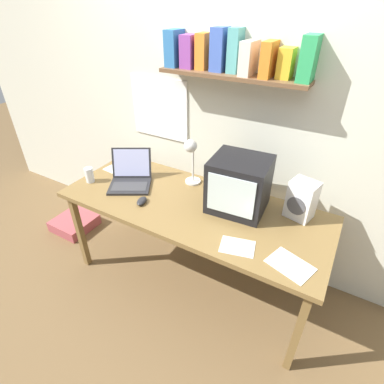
# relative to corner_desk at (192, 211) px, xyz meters

# --- Properties ---
(ground_plane) EXTENTS (12.00, 12.00, 0.00)m
(ground_plane) POSITION_rel_corner_desk_xyz_m (0.00, 0.00, -0.69)
(ground_plane) COLOR brown
(back_wall) EXTENTS (5.60, 0.24, 2.60)m
(back_wall) POSITION_rel_corner_desk_xyz_m (-0.00, 0.51, 0.62)
(back_wall) COLOR beige
(back_wall) RESTS_ON ground_plane
(corner_desk) EXTENTS (1.86, 0.75, 0.75)m
(corner_desk) POSITION_rel_corner_desk_xyz_m (0.00, 0.00, 0.00)
(corner_desk) COLOR brown
(corner_desk) RESTS_ON ground_plane
(crt_monitor) EXTENTS (0.39, 0.36, 0.36)m
(crt_monitor) POSITION_rel_corner_desk_xyz_m (0.28, 0.12, 0.24)
(crt_monitor) COLOR black
(crt_monitor) RESTS_ON corner_desk
(laptop) EXTENTS (0.42, 0.42, 0.24)m
(laptop) POSITION_rel_corner_desk_xyz_m (-0.55, 0.01, 0.12)
(laptop) COLOR #232326
(laptop) RESTS_ON corner_desk
(desk_lamp) EXTENTS (0.12, 0.16, 0.37)m
(desk_lamp) POSITION_rel_corner_desk_xyz_m (-0.13, 0.22, 0.31)
(desk_lamp) COLOR silver
(desk_lamp) RESTS_ON corner_desk
(juice_glass) EXTENTS (0.06, 0.06, 0.12)m
(juice_glass) POSITION_rel_corner_desk_xyz_m (-0.83, -0.13, 0.11)
(juice_glass) COLOR white
(juice_glass) RESTS_ON corner_desk
(space_heater) EXTENTS (0.19, 0.17, 0.26)m
(space_heater) POSITION_rel_corner_desk_xyz_m (0.67, 0.23, 0.19)
(space_heater) COLOR white
(space_heater) RESTS_ON corner_desk
(computer_mouse) EXTENTS (0.09, 0.12, 0.03)m
(computer_mouse) POSITION_rel_corner_desk_xyz_m (-0.31, -0.16, 0.07)
(computer_mouse) COLOR #232326
(computer_mouse) RESTS_ON corner_desk
(loose_paper_near_monitor) EXTENTS (0.31, 0.19, 0.00)m
(loose_paper_near_monitor) POSITION_rel_corner_desk_xyz_m (-0.73, 0.12, 0.06)
(loose_paper_near_monitor) COLOR white
(loose_paper_near_monitor) RESTS_ON corner_desk
(open_notebook) EXTENTS (0.22, 0.18, 0.00)m
(open_notebook) POSITION_rel_corner_desk_xyz_m (0.44, -0.23, 0.06)
(open_notebook) COLOR white
(open_notebook) RESTS_ON corner_desk
(loose_paper_near_laptop) EXTENTS (0.27, 0.23, 0.00)m
(loose_paper_near_laptop) POSITION_rel_corner_desk_xyz_m (0.74, -0.22, 0.06)
(loose_paper_near_laptop) COLOR silver
(loose_paper_near_laptop) RESTS_ON corner_desk
(floor_cushion) EXTENTS (0.36, 0.36, 0.10)m
(floor_cushion) POSITION_rel_corner_desk_xyz_m (-1.35, -0.02, -0.64)
(floor_cushion) COLOR #A5494E
(floor_cushion) RESTS_ON ground_plane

